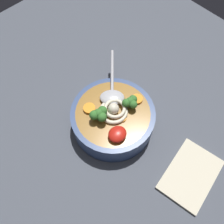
{
  "coord_description": "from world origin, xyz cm",
  "views": [
    {
      "loc": [
        -16.67,
        -20.85,
        62.1
      ],
      "look_at": [
        3.42,
        0.29,
        9.2
      ],
      "focal_mm": 40.42,
      "sensor_mm": 36.0,
      "label": 1
    }
  ],
  "objects_px": {
    "noodle_pile": "(113,109)",
    "folded_napkin": "(191,175)",
    "soup_bowl": "(112,118)",
    "soup_spoon": "(112,93)"
  },
  "relations": [
    {
      "from": "noodle_pile",
      "to": "folded_napkin",
      "type": "relative_size",
      "value": 0.51
    },
    {
      "from": "folded_napkin",
      "to": "soup_bowl",
      "type": "bearing_deg",
      "value": 100.17
    },
    {
      "from": "soup_spoon",
      "to": "folded_napkin",
      "type": "distance_m",
      "value": 0.27
    },
    {
      "from": "soup_spoon",
      "to": "folded_napkin",
      "type": "bearing_deg",
      "value": -134.94
    },
    {
      "from": "soup_spoon",
      "to": "folded_napkin",
      "type": "height_order",
      "value": "soup_spoon"
    },
    {
      "from": "soup_bowl",
      "to": "noodle_pile",
      "type": "xyz_separation_m",
      "value": [
        0.0,
        -0.0,
        0.04
      ]
    },
    {
      "from": "soup_bowl",
      "to": "noodle_pile",
      "type": "bearing_deg",
      "value": -3.44
    },
    {
      "from": "soup_bowl",
      "to": "folded_napkin",
      "type": "distance_m",
      "value": 0.23
    },
    {
      "from": "noodle_pile",
      "to": "folded_napkin",
      "type": "distance_m",
      "value": 0.24
    },
    {
      "from": "soup_spoon",
      "to": "folded_napkin",
      "type": "xyz_separation_m",
      "value": [
        0.01,
        -0.26,
        -0.07
      ]
    }
  ]
}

